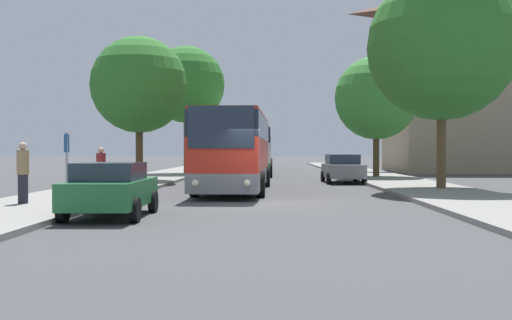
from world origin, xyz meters
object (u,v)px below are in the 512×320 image
bus_middle (253,150)px  pedestrian_waiting_far (23,172)px  parked_car_right_near (343,168)px  bus_stop_sign (67,158)px  bus_front (235,150)px  parked_car_left_curb (111,189)px  pedestrian_waiting_near (101,170)px  tree_right_mid (376,98)px  tree_left_far (186,85)px  tree_right_near (442,46)px  tree_left_near (139,85)px  bus_rear (258,151)px

bus_middle → pedestrian_waiting_far: bus_middle is taller
parked_car_right_near → bus_stop_sign: (-10.64, -13.14, 0.72)m
bus_front → bus_stop_sign: size_ratio=5.17×
parked_car_left_curb → pedestrian_waiting_near: 7.52m
bus_middle → tree_right_mid: bearing=-30.8°
tree_left_far → bus_middle: bearing=-6.4°
bus_middle → pedestrian_waiting_near: bus_middle is taller
bus_middle → tree_right_near: 18.99m
tree_left_far → bus_front: bearing=-75.0°
tree_left_far → tree_right_mid: tree_left_far is taller
bus_middle → pedestrian_waiting_far: size_ratio=6.41×
tree_left_near → tree_right_near: bearing=-25.3°
parked_car_left_curb → tree_left_far: 27.83m
tree_left_far → tree_left_near: bearing=-96.8°
parked_car_left_curb → tree_left_far: size_ratio=0.44×
parked_car_right_near → pedestrian_waiting_near: bearing=41.9°
parked_car_right_near → bus_stop_sign: bus_stop_sign is taller
bus_front → bus_stop_sign: bearing=-128.0°
bus_rear → parked_car_left_curb: bearing=-94.0°
pedestrian_waiting_near → tree_left_near: 11.00m
bus_rear → parked_car_left_curb: 41.76m
tree_right_mid → parked_car_left_curb: bearing=-116.2°
pedestrian_waiting_near → bus_front: bearing=-3.1°
tree_right_near → parked_car_right_near: bearing=117.0°
bus_rear → parked_car_right_near: bearing=-78.0°
tree_right_mid → bus_stop_sign: bearing=-126.4°
parked_car_left_curb → pedestrian_waiting_near: bearing=107.0°
parked_car_left_curb → tree_right_mid: tree_right_mid is taller
bus_front → bus_middle: size_ratio=0.95×
bus_middle → bus_stop_sign: 23.38m
bus_rear → tree_right_mid: (7.88, -19.71, 3.35)m
tree_left_far → pedestrian_waiting_near: bearing=-91.3°
bus_middle → tree_left_far: 6.76m
tree_left_near → bus_front: bearing=-50.7°
pedestrian_waiting_far → tree_right_mid: tree_right_mid is taller
parked_car_right_near → bus_front: bearing=49.9°
bus_middle → parked_car_right_near: 10.94m
bus_stop_sign → pedestrian_waiting_far: (-0.83, -1.52, -0.43)m
bus_stop_sign → tree_left_near: tree_left_near is taller
bus_front → pedestrian_waiting_far: size_ratio=6.10×
parked_car_left_curb → bus_front: bearing=74.4°
bus_rear → tree_right_near: bearing=-74.6°
bus_middle → parked_car_left_curb: (-2.94, -26.63, -1.02)m
tree_left_far → tree_right_mid: size_ratio=1.21×
bus_middle → tree_right_near: size_ratio=1.29×
bus_rear → pedestrian_waiting_far: bus_rear is taller
bus_rear → pedestrian_waiting_near: 34.90m
bus_middle → pedestrian_waiting_near: 20.20m
bus_rear → pedestrian_waiting_far: bearing=-99.0°
bus_front → bus_middle: bus_middle is taller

